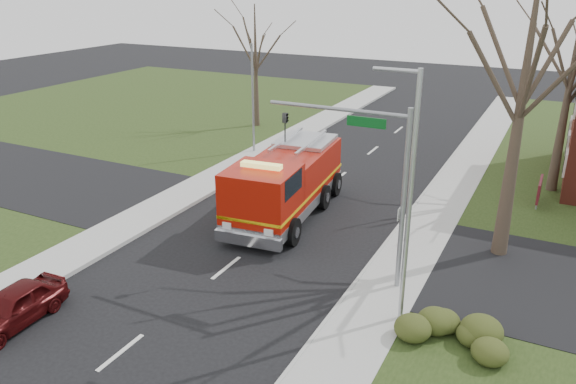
% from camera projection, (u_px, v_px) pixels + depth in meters
% --- Properties ---
extents(ground, '(120.00, 120.00, 0.00)m').
position_uv_depth(ground, '(226.00, 268.00, 22.25)').
color(ground, black).
rests_on(ground, ground).
extents(sidewalk_right, '(2.40, 80.00, 0.15)m').
position_uv_depth(sidewalk_right, '(376.00, 305.00, 19.62)').
color(sidewalk_right, '#A0A09A').
rests_on(sidewalk_right, ground).
extents(sidewalk_left, '(2.40, 80.00, 0.15)m').
position_uv_depth(sidewalk_left, '(108.00, 236.00, 24.83)').
color(sidewalk_left, '#A0A09A').
rests_on(sidewalk_left, ground).
extents(health_center_sign, '(0.12, 2.00, 1.40)m').
position_uv_depth(health_center_sign, '(539.00, 190.00, 27.95)').
color(health_center_sign, '#55141C').
rests_on(health_center_sign, ground).
extents(hedge_corner, '(2.80, 2.00, 0.90)m').
position_uv_depth(hedge_corner, '(453.00, 329.00, 17.43)').
color(hedge_corner, '#303914').
rests_on(hedge_corner, lawn_right).
extents(bare_tree_near, '(6.00, 6.00, 12.00)m').
position_uv_depth(bare_tree_near, '(525.00, 75.00, 20.60)').
color(bare_tree_near, '#362B20').
rests_on(bare_tree_near, ground).
extents(bare_tree_far, '(5.25, 5.25, 10.50)m').
position_uv_depth(bare_tree_far, '(572.00, 70.00, 27.81)').
color(bare_tree_far, '#362B20').
rests_on(bare_tree_far, ground).
extents(bare_tree_left, '(4.50, 4.50, 9.00)m').
position_uv_depth(bare_tree_left, '(255.00, 53.00, 41.12)').
color(bare_tree_left, '#362B20').
rests_on(bare_tree_left, ground).
extents(traffic_signal_mast, '(5.29, 0.18, 6.80)m').
position_uv_depth(traffic_signal_mast, '(370.00, 163.00, 19.62)').
color(traffic_signal_mast, gray).
rests_on(traffic_signal_mast, ground).
extents(streetlight_pole, '(1.48, 0.16, 8.40)m').
position_uv_depth(streetlight_pole, '(408.00, 195.00, 17.20)').
color(streetlight_pole, '#B7BABF').
rests_on(streetlight_pole, ground).
extents(utility_pole_far, '(0.14, 0.14, 7.00)m').
position_uv_depth(utility_pole_far, '(253.00, 100.00, 35.52)').
color(utility_pole_far, gray).
rests_on(utility_pole_far, ground).
extents(fire_engine, '(4.01, 8.93, 3.50)m').
position_uv_depth(fire_engine, '(285.00, 185.00, 26.57)').
color(fire_engine, '#A41407').
rests_on(fire_engine, ground).
extents(parked_car_maroon, '(1.71, 3.86, 1.29)m').
position_uv_depth(parked_car_maroon, '(13.00, 307.00, 18.47)').
color(parked_car_maroon, '#430A0B').
rests_on(parked_car_maroon, ground).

